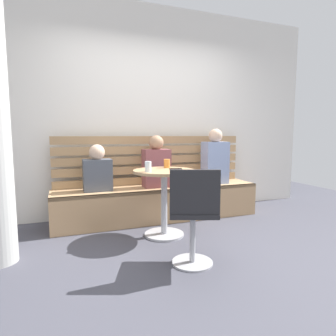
{
  "coord_description": "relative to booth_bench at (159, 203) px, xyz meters",
  "views": [
    {
      "loc": [
        -1.19,
        -2.34,
        1.12
      ],
      "look_at": [
        -0.07,
        0.66,
        0.75
      ],
      "focal_mm": 30.64,
      "sensor_mm": 36.0,
      "label": 1
    }
  ],
  "objects": [
    {
      "name": "back_wall",
      "position": [
        0.0,
        0.44,
        1.23
      ],
      "size": [
        5.2,
        0.1,
        2.9
      ],
      "primitive_type": "cube",
      "color": "silver",
      "rests_on": "ground"
    },
    {
      "name": "cafe_table",
      "position": [
        -0.15,
        -0.61,
        0.3
      ],
      "size": [
        0.68,
        0.68,
        0.74
      ],
      "color": "#ADADB2",
      "rests_on": "ground"
    },
    {
      "name": "cup_water_clear",
      "position": [
        -0.36,
        -0.71,
        0.57
      ],
      "size": [
        0.07,
        0.07,
        0.11
      ],
      "primitive_type": "cylinder",
      "color": "white",
      "rests_on": "cafe_table"
    },
    {
      "name": "person_child_left",
      "position": [
        -0.79,
        0.01,
        0.47
      ],
      "size": [
        0.34,
        0.22,
        0.57
      ],
      "color": "#4C515B",
      "rests_on": "booth_bench"
    },
    {
      "name": "booth_bench",
      "position": [
        0.0,
        0.0,
        0.0
      ],
      "size": [
        2.7,
        0.52,
        0.44
      ],
      "color": "tan",
      "rests_on": "ground"
    },
    {
      "name": "person_adult",
      "position": [
        0.83,
        -0.02,
        0.56
      ],
      "size": [
        0.34,
        0.22,
        0.76
      ],
      "color": "#8C9EC6",
      "rests_on": "booth_bench"
    },
    {
      "name": "booth_backrest",
      "position": [
        0.0,
        0.24,
        0.56
      ],
      "size": [
        2.65,
        0.04,
        0.66
      ],
      "color": "#A68157",
      "rests_on": "booth_bench"
    },
    {
      "name": "cup_tumbler_orange",
      "position": [
        -0.05,
        -0.43,
        0.57
      ],
      "size": [
        0.07,
        0.07,
        0.1
      ],
      "primitive_type": "cylinder",
      "color": "orange",
      "rests_on": "cafe_table"
    },
    {
      "name": "person_child_middle",
      "position": [
        -0.04,
        0.0,
        0.52
      ],
      "size": [
        0.34,
        0.22,
        0.67
      ],
      "color": "brown",
      "rests_on": "booth_bench"
    },
    {
      "name": "ground",
      "position": [
        0.0,
        -1.2,
        -0.22
      ],
      "size": [
        8.0,
        8.0,
        0.0
      ],
      "primitive_type": "plane",
      "color": "#42424C"
    },
    {
      "name": "phone_on_table",
      "position": [
        -0.0,
        -0.58,
        0.52
      ],
      "size": [
        0.15,
        0.11,
        0.01
      ],
      "primitive_type": "cube",
      "rotation": [
        0.0,
        0.0,
        1.29
      ],
      "color": "black",
      "rests_on": "cafe_table"
    },
    {
      "name": "white_chair",
      "position": [
        -0.18,
        -1.42,
        0.24
      ],
      "size": [
        0.51,
        0.51,
        0.85
      ],
      "color": "#ADADB2",
      "rests_on": "ground"
    }
  ]
}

